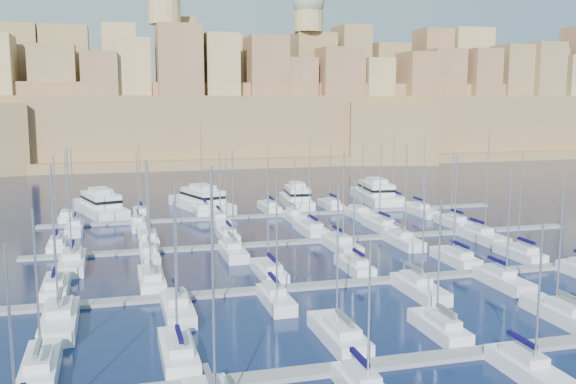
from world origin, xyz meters
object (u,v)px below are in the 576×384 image
object	(u,v)px
sailboat_2	(339,334)
motor_yacht_d	(376,193)
sailboat_4	(560,313)
motor_yacht_a	(100,205)
motor_yacht_c	(297,198)
motor_yacht_b	(202,201)
sailboat_0	(41,367)

from	to	relation	value
sailboat_2	motor_yacht_d	distance (m)	78.54
motor_yacht_d	sailboat_4	bearing A→B (deg)	-98.89
sailboat_2	motor_yacht_a	xyz separation A→B (m)	(-21.09, 70.75, 0.98)
sailboat_2	motor_yacht_d	bearing A→B (deg)	64.61
sailboat_2	motor_yacht_c	bearing A→B (deg)	76.87
sailboat_2	sailboat_4	distance (m)	22.54
motor_yacht_b	sailboat_4	bearing A→B (deg)	-70.69
motor_yacht_a	motor_yacht_d	distance (m)	54.76
sailboat_4	motor_yacht_a	bearing A→B (deg)	121.56
sailboat_2	motor_yacht_b	distance (m)	70.78
motor_yacht_c	motor_yacht_d	size ratio (longest dim) A/B	0.80
sailboat_4	motor_yacht_c	xyz separation A→B (m)	(-6.40, 69.44, 0.97)
motor_yacht_d	sailboat_0	bearing A→B (deg)	-129.22
sailboat_4	motor_yacht_a	world-z (taller)	sailboat_4
sailboat_0	motor_yacht_d	world-z (taller)	sailboat_0
motor_yacht_b	sailboat_0	bearing A→B (deg)	-107.33
sailboat_0	motor_yacht_c	size ratio (longest dim) A/B	0.85
sailboat_2	sailboat_4	bearing A→B (deg)	-0.72
sailboat_0	motor_yacht_b	bearing A→B (deg)	72.67
sailboat_4	motor_yacht_d	xyz separation A→B (m)	(11.14, 71.23, 0.97)
sailboat_0	sailboat_4	size ratio (longest dim) A/B	0.89
sailboat_0	sailboat_2	bearing A→B (deg)	0.92
motor_yacht_a	motor_yacht_c	size ratio (longest dim) A/B	1.24
motor_yacht_a	motor_yacht_d	world-z (taller)	same
motor_yacht_d	motor_yacht_a	bearing A→B (deg)	-179.79
motor_yacht_a	sailboat_4	bearing A→B (deg)	-58.44
sailboat_2	motor_yacht_c	size ratio (longest dim) A/B	0.91
motor_yacht_a	motor_yacht_d	size ratio (longest dim) A/B	0.99
motor_yacht_b	motor_yacht_c	distance (m)	18.55
sailboat_4	motor_yacht_c	bearing A→B (deg)	95.27
sailboat_4	motor_yacht_c	world-z (taller)	sailboat_4
motor_yacht_a	motor_yacht_b	bearing A→B (deg)	-0.03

